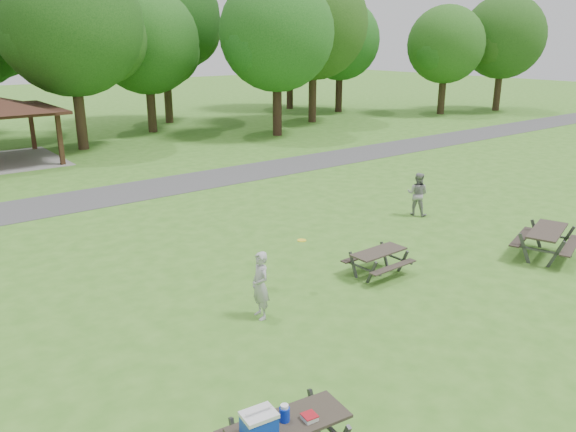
{
  "coord_description": "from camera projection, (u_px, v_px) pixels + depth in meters",
  "views": [
    {
      "loc": [
        -8.46,
        -8.25,
        6.19
      ],
      "look_at": [
        1.0,
        4.0,
        1.3
      ],
      "focal_mm": 35.0,
      "sensor_mm": 36.0,
      "label": 1
    }
  ],
  "objects": [
    {
      "name": "frisbee_catcher",
      "position": [
        417.0,
        194.0,
        20.44
      ],
      "size": [
        0.87,
        0.96,
        1.59
      ],
      "primitive_type": "imported",
      "rotation": [
        0.0,
        0.0,
        2.01
      ],
      "color": "gray",
      "rests_on": "ground"
    },
    {
      "name": "picnic_table_far",
      "position": [
        547.0,
        236.0,
        16.51
      ],
      "size": [
        2.43,
        2.17,
        0.88
      ],
      "color": "#2F2721",
      "rests_on": "ground"
    },
    {
      "name": "tree_flank_right",
      "position": [
        503.0,
        39.0,
        49.23
      ],
      "size": [
        7.56,
        7.2,
        9.97
      ],
      "color": "black",
      "rests_on": "ground"
    },
    {
      "name": "tree_row_j",
      "position": [
        446.0,
        47.0,
        47.04
      ],
      "size": [
        6.72,
        6.4,
        8.96
      ],
      "color": "black",
      "rests_on": "ground"
    },
    {
      "name": "frisbee_in_flight",
      "position": [
        302.0,
        240.0,
        14.05
      ],
      "size": [
        0.25,
        0.25,
        0.02
      ],
      "color": "yellow",
      "rests_on": "ground"
    },
    {
      "name": "tree_row_h",
      "position": [
        314.0,
        27.0,
        41.88
      ],
      "size": [
        8.61,
        8.2,
        11.37
      ],
      "color": "#312015",
      "rests_on": "ground"
    },
    {
      "name": "tree_row_e",
      "position": [
        72.0,
        28.0,
        31.08
      ],
      "size": [
        8.4,
        8.0,
        11.02
      ],
      "color": "#322216",
      "rests_on": "ground"
    },
    {
      "name": "tree_row_i",
      "position": [
        341.0,
        42.0,
        48.35
      ],
      "size": [
        7.14,
        6.8,
        9.52
      ],
      "color": "black",
      "rests_on": "ground"
    },
    {
      "name": "frisbee_thrower",
      "position": [
        260.0,
        285.0,
        12.83
      ],
      "size": [
        0.48,
        0.64,
        1.61
      ],
      "primitive_type": "imported",
      "rotation": [
        0.0,
        0.0,
        -1.73
      ],
      "color": "#A7A7A9",
      "rests_on": "ground"
    },
    {
      "name": "tree_row_f",
      "position": [
        148.0,
        45.0,
        37.5
      ],
      "size": [
        7.35,
        7.0,
        9.55
      ],
      "color": "#322216",
      "rests_on": "ground"
    },
    {
      "name": "ground",
      "position": [
        359.0,
        318.0,
        13.02
      ],
      "size": [
        160.0,
        160.0,
        0.0
      ],
      "primitive_type": "plane",
      "color": "#3D7621",
      "rests_on": "ground"
    },
    {
      "name": "tree_deep_c",
      "position": [
        164.0,
        21.0,
        41.42
      ],
      "size": [
        8.82,
        8.4,
        11.9
      ],
      "color": "#322416",
      "rests_on": "ground"
    },
    {
      "name": "tree_deep_d",
      "position": [
        291.0,
        29.0,
        50.25
      ],
      "size": [
        8.4,
        8.0,
        11.27
      ],
      "color": "black",
      "rests_on": "ground"
    },
    {
      "name": "picnic_table_middle",
      "position": [
        379.0,
        257.0,
        15.3
      ],
      "size": [
        1.65,
        1.35,
        0.71
      ],
      "color": "#302923",
      "rests_on": "ground"
    },
    {
      "name": "asphalt_path",
      "position": [
        124.0,
        193.0,
        23.58
      ],
      "size": [
        120.0,
        3.2,
        0.02
      ],
      "primitive_type": "cube",
      "color": "#424244",
      "rests_on": "ground"
    },
    {
      "name": "tree_row_g",
      "position": [
        278.0,
        37.0,
        35.95
      ],
      "size": [
        7.77,
        7.4,
        10.25
      ],
      "color": "black",
      "rests_on": "ground"
    },
    {
      "name": "picnic_table_near",
      "position": [
        280.0,
        429.0,
        8.22
      ],
      "size": [
        2.0,
        1.68,
        1.27
      ],
      "color": "#2C261F",
      "rests_on": "ground"
    }
  ]
}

